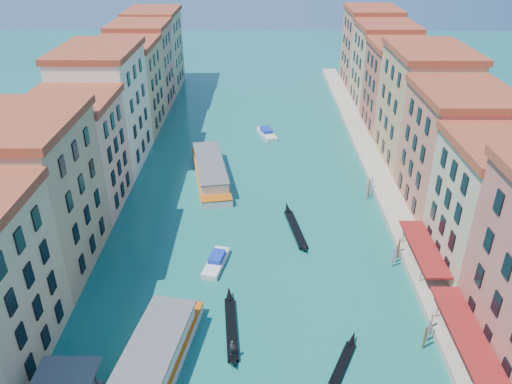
# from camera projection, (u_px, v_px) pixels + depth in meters

# --- Properties ---
(left_bank_palazzos) EXTENTS (12.80, 128.40, 21.00)m
(left_bank_palazzos) POSITION_uv_depth(u_px,v_px,m) (95.00, 124.00, 82.67)
(left_bank_palazzos) COLOR #CEB88E
(left_bank_palazzos) RESTS_ON ground
(right_bank_palazzos) EXTENTS (12.80, 128.40, 21.00)m
(right_bank_palazzos) POSITION_uv_depth(u_px,v_px,m) (432.00, 124.00, 82.58)
(right_bank_palazzos) COLOR #A33833
(right_bank_palazzos) RESTS_ON ground
(quay) EXTENTS (4.00, 140.00, 1.00)m
(quay) POSITION_uv_depth(u_px,v_px,m) (377.00, 174.00, 87.02)
(quay) COLOR #B0A88D
(quay) RESTS_ON ground
(restaurant_awnings) EXTENTS (3.20, 44.55, 3.12)m
(restaurant_awnings) POSITION_uv_depth(u_px,v_px,m) (471.00, 341.00, 48.88)
(restaurant_awnings) COLOR maroon
(restaurant_awnings) RESTS_ON ground
(mooring_poles_right) EXTENTS (1.44, 54.24, 3.20)m
(mooring_poles_right) POSITION_uv_depth(u_px,v_px,m) (420.00, 313.00, 54.80)
(mooring_poles_right) COLOR #51381C
(mooring_poles_right) RESTS_ON ground
(vaporetto_near) EXTENTS (8.69, 22.95, 3.33)m
(vaporetto_near) POSITION_uv_depth(u_px,v_px,m) (146.00, 377.00, 46.88)
(vaporetto_near) COLOR silver
(vaporetto_near) RESTS_ON ground
(vaporetto_far) EXTENTS (8.79, 22.03, 3.20)m
(vaporetto_far) POSITION_uv_depth(u_px,v_px,m) (210.00, 171.00, 86.11)
(vaporetto_far) COLOR silver
(vaporetto_far) RESTS_ON ground
(gondola_fore) EXTENTS (2.12, 12.42, 2.48)m
(gondola_fore) POSITION_uv_depth(u_px,v_px,m) (231.00, 327.00, 54.18)
(gondola_fore) COLOR black
(gondola_fore) RESTS_ON ground
(gondola_right) EXTENTS (5.35, 9.98, 2.13)m
(gondola_right) POSITION_uv_depth(u_px,v_px,m) (339.00, 371.00, 48.82)
(gondola_right) COLOR black
(gondola_right) RESTS_ON ground
(gondola_far) EXTENTS (3.14, 12.97, 1.84)m
(gondola_far) POSITION_uv_depth(u_px,v_px,m) (295.00, 227.00, 71.99)
(gondola_far) COLOR black
(gondola_far) RESTS_ON ground
(motorboat_mid) EXTENTS (3.34, 6.79, 1.35)m
(motorboat_mid) POSITION_uv_depth(u_px,v_px,m) (216.00, 261.00, 64.51)
(motorboat_mid) COLOR silver
(motorboat_mid) RESTS_ON ground
(motorboat_far) EXTENTS (4.35, 7.71, 1.52)m
(motorboat_far) POSITION_uv_depth(u_px,v_px,m) (267.00, 133.00, 103.76)
(motorboat_far) COLOR silver
(motorboat_far) RESTS_ON ground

